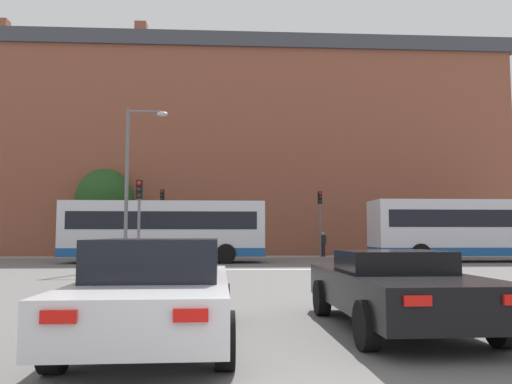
{
  "coord_description": "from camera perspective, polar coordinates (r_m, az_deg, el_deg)",
  "views": [
    {
      "loc": [
        -0.76,
        -2.72,
        1.48
      ],
      "look_at": [
        0.79,
        24.67,
        3.8
      ],
      "focal_mm": 35.0,
      "sensor_mm": 36.0,
      "label": 1
    }
  ],
  "objects": [
    {
      "name": "street_lamp_junction",
      "position": [
        22.77,
        -13.8,
        2.47
      ],
      "size": [
        1.84,
        0.36,
        7.11
      ],
      "color": "slate",
      "rests_on": "ground_plane"
    },
    {
      "name": "bus_crossing_lead",
      "position": [
        26.66,
        -10.37,
        -4.28
      ],
      "size": [
        10.38,
        2.72,
        3.17
      ],
      "rotation": [
        0.0,
        0.0,
        -1.57
      ],
      "color": "silver",
      "rests_on": "ground_plane"
    },
    {
      "name": "pedestrian_waiting",
      "position": [
        33.69,
        -14.14,
        -5.68
      ],
      "size": [
        0.24,
        0.41,
        1.56
      ],
      "rotation": [
        0.0,
        0.0,
        4.66
      ],
      "color": "black",
      "rests_on": "ground_plane"
    },
    {
      "name": "stop_line_strip",
      "position": [
        21.08,
        -1.17,
        -8.86
      ],
      "size": [
        7.39,
        0.3,
        0.01
      ],
      "primitive_type": "cube",
      "color": "silver",
      "rests_on": "ground_plane"
    },
    {
      "name": "pedestrian_walking_east",
      "position": [
        33.05,
        7.65,
        -5.69
      ],
      "size": [
        0.45,
        0.42,
        1.65
      ],
      "rotation": [
        0.0,
        0.0,
        2.48
      ],
      "color": "black",
      "rests_on": "ground_plane"
    },
    {
      "name": "brick_civic_building",
      "position": [
        41.37,
        -5.02,
        4.38
      ],
      "size": [
        45.5,
        11.82,
        18.07
      ],
      "color": "brown",
      "rests_on": "ground_plane"
    },
    {
      "name": "traffic_light_near_left",
      "position": [
        21.78,
        -13.22,
        -1.85
      ],
      "size": [
        0.26,
        0.31,
        3.79
      ],
      "color": "slate",
      "rests_on": "ground_plane"
    },
    {
      "name": "bus_crossing_trailing",
      "position": [
        29.56,
        23.49,
        -3.87
      ],
      "size": [
        10.92,
        2.72,
        3.3
      ],
      "rotation": [
        0.0,
        0.0,
        -1.57
      ],
      "color": "silver",
      "rests_on": "ground_plane"
    },
    {
      "name": "car_saloon_left",
      "position": [
        7.17,
        -11.09,
        -10.78
      ],
      "size": [
        2.09,
        4.95,
        1.41
      ],
      "rotation": [
        0.0,
        0.0,
        0.02
      ],
      "color": "silver",
      "rests_on": "ground_plane"
    },
    {
      "name": "traffic_light_far_right",
      "position": [
        32.72,
        7.34,
        -2.38
      ],
      "size": [
        0.26,
        0.31,
        4.26
      ],
      "color": "slate",
      "rests_on": "ground_plane"
    },
    {
      "name": "traffic_light_far_left",
      "position": [
        32.85,
        -10.7,
        -2.23
      ],
      "size": [
        0.26,
        0.31,
        4.37
      ],
      "color": "slate",
      "rests_on": "ground_plane"
    },
    {
      "name": "far_pavement",
      "position": [
        32.92,
        -1.92,
        -7.41
      ],
      "size": [
        68.21,
        2.5,
        0.01
      ],
      "primitive_type": "cube",
      "color": "gray",
      "rests_on": "ground_plane"
    },
    {
      "name": "car_roadster_right",
      "position": [
        8.29,
        15.69,
        -10.48
      ],
      "size": [
        2.08,
        4.57,
        1.22
      ],
      "rotation": [
        0.0,
        0.0,
        0.02
      ],
      "color": "black",
      "rests_on": "ground_plane"
    },
    {
      "name": "tree_by_building",
      "position": [
        35.51,
        -16.91,
        -0.77
      ],
      "size": [
        3.86,
        3.86,
        5.91
      ],
      "color": "#4C3823",
      "rests_on": "ground_plane"
    }
  ]
}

